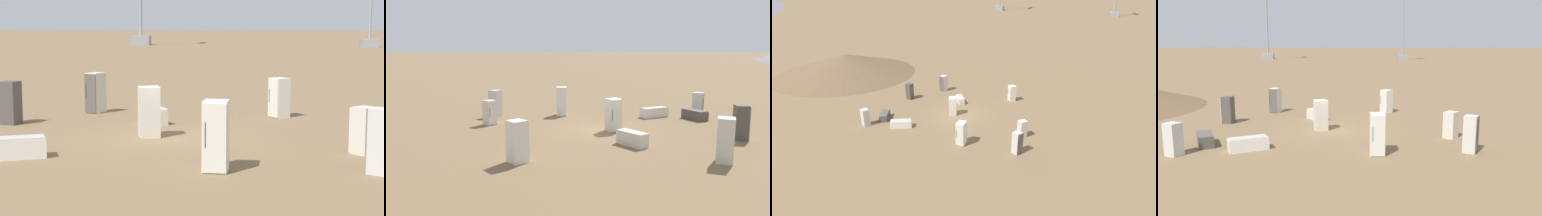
# 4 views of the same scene
# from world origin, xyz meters

# --- Properties ---
(ground_plane) EXTENTS (1000.00, 1000.00, 0.00)m
(ground_plane) POSITION_xyz_m (0.00, 0.00, 0.00)
(ground_plane) COLOR brown
(power_pylon_1) EXTENTS (8.47, 2.91, 24.21)m
(power_pylon_1) POSITION_xyz_m (-94.20, 25.55, 7.53)
(power_pylon_1) COLOR gray
(power_pylon_1) RESTS_ON ground_plane
(power_pylon_2) EXTENTS (10.67, 3.66, 30.47)m
(power_pylon_2) POSITION_xyz_m (-105.76, -17.09, 9.47)
(power_pylon_2) COLOR gray
(power_pylon_2) RESTS_ON ground_plane
(discarded_fridge_0) EXTENTS (0.87, 0.86, 1.77)m
(discarded_fridge_0) POSITION_xyz_m (-0.06, -0.58, 0.88)
(discarded_fridge_0) COLOR beige
(discarded_fridge_0) RESTS_ON ground_plane
(discarded_fridge_1) EXTENTS (1.62, 1.32, 0.66)m
(discarded_fridge_1) POSITION_xyz_m (-3.17, -0.86, 0.33)
(discarded_fridge_1) COLOR beige
(discarded_fridge_1) RESTS_ON ground_plane
(discarded_fridge_2) EXTENTS (0.79, 0.79, 1.70)m
(discarded_fridge_2) POSITION_xyz_m (-2.58, -6.44, 0.85)
(discarded_fridge_2) COLOR #4C4742
(discarded_fridge_2) RESTS_ON ground_plane
(discarded_fridge_3) EXTENTS (0.84, 0.88, 1.50)m
(discarded_fridge_3) POSITION_xyz_m (4.40, -7.25, 0.75)
(discarded_fridge_3) COLOR silver
(discarded_fridge_3) RESTS_ON ground_plane
(discarded_fridge_4) EXTENTS (0.93, 0.93, 1.67)m
(discarded_fridge_4) POSITION_xyz_m (-5.26, 4.24, 0.84)
(discarded_fridge_4) COLOR silver
(discarded_fridge_4) RESTS_ON ground_plane
(discarded_fridge_5) EXTENTS (0.95, 0.90, 1.78)m
(discarded_fridge_5) POSITION_xyz_m (-6.10, -3.83, 0.89)
(discarded_fridge_5) COLOR beige
(discarded_fridge_5) RESTS_ON ground_plane
(discarded_fridge_6) EXTENTS (0.86, 0.85, 1.44)m
(discarded_fridge_6) POSITION_xyz_m (2.40, 6.31, 0.72)
(discarded_fridge_6) COLOR beige
(discarded_fridge_6) RESTS_ON ground_plane
(discarded_fridge_7) EXTENTS (0.83, 0.72, 1.91)m
(discarded_fridge_7) POSITION_xyz_m (5.08, 1.93, 0.95)
(discarded_fridge_7) COLOR white
(discarded_fridge_7) RESTS_ON ground_plane
(discarded_fridge_8) EXTENTS (0.82, 0.83, 1.74)m
(discarded_fridge_8) POSITION_xyz_m (5.09, 6.29, 0.87)
(discarded_fridge_8) COLOR silver
(discarded_fridge_8) RESTS_ON ground_plane
(discarded_fridge_9) EXTENTS (1.83, 1.24, 0.60)m
(discarded_fridge_9) POSITION_xyz_m (2.75, -6.33, 0.30)
(discarded_fridge_9) COLOR #4C4742
(discarded_fridge_9) RESTS_ON ground_plane
(discarded_fridge_10) EXTENTS (1.35, 1.97, 0.63)m
(discarded_fridge_10) POSITION_xyz_m (3.83, -4.04, 0.31)
(discarded_fridge_10) COLOR silver
(discarded_fridge_10) RESTS_ON ground_plane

